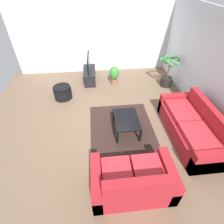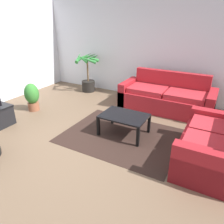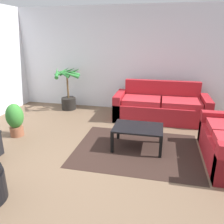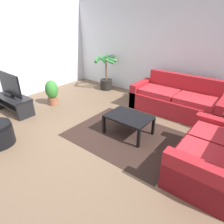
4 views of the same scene
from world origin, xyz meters
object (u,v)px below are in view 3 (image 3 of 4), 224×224
Objects in this scene: coffee_table at (138,130)px; potted_plant_small at (15,119)px; couch_main at (161,107)px; potted_palm at (68,91)px.

potted_plant_small is at bearing -179.40° from coffee_table.
couch_main is 1.63m from coffee_table.
potted_plant_small is at bearing -150.66° from couch_main.
couch_main is at bearing 76.50° from coffee_table.
coffee_table is 2.48m from potted_plant_small.
couch_main is 2.50× the size of coffee_table.
couch_main is at bearing 29.34° from potted_plant_small.
potted_palm reaches higher than potted_plant_small.
coffee_table is at bearing 0.60° from potted_plant_small.
couch_main is 1.89× the size of potted_palm.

